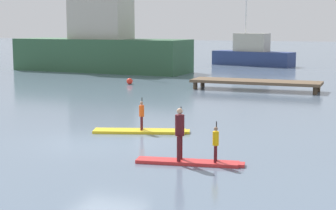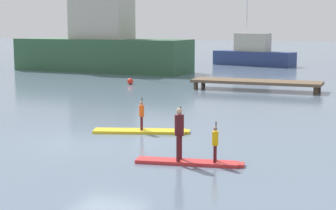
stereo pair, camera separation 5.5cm
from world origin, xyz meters
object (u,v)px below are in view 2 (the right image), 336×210
Objects in this scene: fishing_boat_white_large at (102,47)px; mooring_buoy_near at (130,81)px; paddler_child_solo at (142,114)px; paddler_adult at (179,130)px; fishing_boat_green_midground at (253,54)px; paddleboard_far at (189,162)px; paddleboard_near at (141,131)px; paddler_child_front at (215,142)px.

fishing_boat_white_large reaches higher than mooring_buoy_near.
paddler_child_solo is 2.88× the size of mooring_buoy_near.
fishing_boat_green_midground reaches higher than paddler_adult.
paddler_child_solo is at bearing 130.10° from paddleboard_far.
paddleboard_near is 0.43× the size of fishing_boat_green_midground.
mooring_buoy_near reaches higher than paddleboard_near.
paddleboard_far is at bearing -49.90° from paddler_child_solo.
fishing_boat_green_midground is at bearing 101.02° from paddler_child_front.
paddler_child_front is at bearing 10.29° from paddler_adult.
mooring_buoy_near is (-4.05, -20.35, -0.94)m from fishing_boat_green_midground.
fishing_boat_green_midground is (-7.67, 39.40, 0.47)m from paddler_child_front.
paddler_child_front is at bearing -42.92° from paddler_child_solo.
paddler_child_front is (0.75, 0.15, 0.64)m from paddleboard_far.
paddler_adult is at bearing -52.71° from paddleboard_near.
paddler_child_front is 2.76× the size of mooring_buoy_near.
paddler_child_front is 22.38m from mooring_buoy_near.
paddler_child_front is at bearing -42.73° from paddleboard_near.
paddler_child_solo is at bearing -84.18° from fishing_boat_green_midground.
paddler_adult is 3.70× the size of mooring_buoy_near.
mooring_buoy_near is (-7.68, 15.32, 0.16)m from paddleboard_near.
paddler_child_front reaches higher than paddleboard_far.
fishing_boat_white_large is at bearing 122.04° from paddler_adult.
paddler_child_solo is 5.14m from paddleboard_far.
paddler_adult is at bearing -52.91° from paddler_child_solo.
paddler_child_front is at bearing -58.40° from mooring_buoy_near.
fishing_boat_white_large is 37.59× the size of mooring_buoy_near.
paddleboard_far is (3.29, -3.88, 0.00)m from paddleboard_near.
fishing_boat_white_large is at bearing 121.16° from paddler_child_solo.
paddler_child_solo reaches higher than paddleboard_near.
paddler_adult reaches higher than mooring_buoy_near.
paddler_child_front is 0.07× the size of fishing_boat_white_large.
fishing_boat_green_midground is at bearing 99.49° from paddler_adult.
paddleboard_far is 0.20× the size of fishing_boat_white_large.
fishing_boat_green_midground is (-6.92, 39.55, 1.11)m from paddleboard_far.
paddleboard_far is 33.30m from fishing_boat_white_large.
fishing_boat_green_midground is at bearing 78.74° from mooring_buoy_near.
paddler_child_solo is at bearing 127.09° from paddler_adult.
fishing_boat_green_midground is (10.95, 11.52, -0.94)m from fishing_boat_white_large.
fishing_boat_green_midground is 20.03× the size of mooring_buoy_near.
paddleboard_near is 3.01× the size of paddler_child_solo.
fishing_boat_green_midground reaches higher than paddler_child_front.
paddler_child_solo is (0.01, 0.02, 0.67)m from paddleboard_near.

